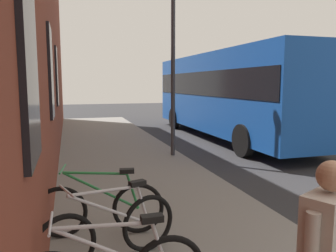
# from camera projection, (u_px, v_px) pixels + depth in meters

# --- Properties ---
(ground) EXTENTS (60.00, 60.00, 0.00)m
(ground) POSITION_uv_depth(u_px,v_px,m) (256.00, 177.00, 7.89)
(ground) COLOR #2D2D30
(sidewalk_pavement) EXTENTS (24.00, 3.50, 0.12)m
(sidewalk_pavement) POSITION_uv_depth(u_px,v_px,m) (127.00, 164.00, 9.00)
(sidewalk_pavement) COLOR gray
(sidewalk_pavement) RESTS_ON ground
(bicycle_beside_lamp) EXTENTS (0.68, 1.70, 0.97)m
(bicycle_beside_lamp) POSITION_uv_depth(u_px,v_px,m) (110.00, 231.00, 3.87)
(bicycle_beside_lamp) COLOR black
(bicycle_beside_lamp) RESTS_ON sidewalk_pavement
(bicycle_leaning_wall) EXTENTS (0.48, 1.76, 0.97)m
(bicycle_leaning_wall) POSITION_uv_depth(u_px,v_px,m) (101.00, 208.00, 4.58)
(bicycle_leaning_wall) COLOR black
(bicycle_leaning_wall) RESTS_ON sidewalk_pavement
(city_bus) EXTENTS (10.51, 2.69, 3.35)m
(city_bus) POSITION_uv_depth(u_px,v_px,m) (229.00, 91.00, 13.41)
(city_bus) COLOR #1951B2
(city_bus) RESTS_ON ground
(pedestrian_by_facade) EXTENTS (0.40, 0.55, 1.58)m
(pedestrian_by_facade) POSITION_uv_depth(u_px,v_px,m) (328.00, 248.00, 2.30)
(pedestrian_by_facade) COLOR #723F72
(pedestrian_by_facade) RESTS_ON sidewalk_pavement
(street_lamp) EXTENTS (0.28, 0.28, 5.44)m
(street_lamp) POSITION_uv_depth(u_px,v_px,m) (173.00, 44.00, 9.41)
(street_lamp) COLOR #333338
(street_lamp) RESTS_ON sidewalk_pavement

